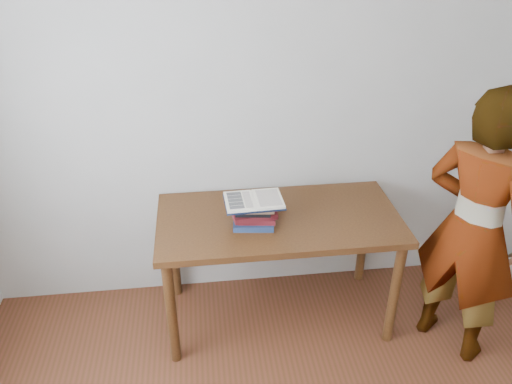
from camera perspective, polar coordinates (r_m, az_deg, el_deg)
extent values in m
cube|color=#B5B3AB|center=(2.95, 0.48, 10.01)|extent=(3.50, 0.04, 2.60)
cube|color=#4E2E13|center=(2.89, 2.64, -3.18)|extent=(1.40, 0.70, 0.04)
cylinder|color=#4E2E13|center=(2.87, -9.63, -13.45)|extent=(0.06, 0.06, 0.71)
cylinder|color=#4E2E13|center=(3.05, 15.55, -11.14)|extent=(0.06, 0.06, 0.71)
cylinder|color=#4E2E13|center=(3.31, -9.39, -6.61)|extent=(0.06, 0.06, 0.71)
cylinder|color=#4E2E13|center=(3.48, 12.20, -5.02)|extent=(0.06, 0.06, 0.71)
cube|color=navy|center=(2.80, -0.29, -3.45)|extent=(0.24, 0.19, 0.03)
cube|color=maroon|center=(2.79, 0.09, -2.86)|extent=(0.22, 0.16, 0.03)
cube|color=maroon|center=(2.77, -0.29, -2.34)|extent=(0.26, 0.19, 0.03)
cube|color=black|center=(2.75, -0.32, -1.89)|extent=(0.21, 0.17, 0.03)
cube|color=#9E7052|center=(2.73, -0.12, -1.42)|extent=(0.23, 0.19, 0.03)
cube|color=black|center=(2.72, -0.26, -1.14)|extent=(0.33, 0.23, 0.01)
cube|color=beige|center=(2.71, -1.92, -1.07)|extent=(0.16, 0.22, 0.01)
cube|color=beige|center=(2.73, 1.39, -0.79)|extent=(0.16, 0.22, 0.01)
cylinder|color=beige|center=(2.72, -0.26, -0.96)|extent=(0.02, 0.21, 0.01)
cube|color=black|center=(2.76, -2.57, -0.19)|extent=(0.08, 0.03, 0.00)
cube|color=black|center=(2.73, -2.47, -0.56)|extent=(0.08, 0.03, 0.00)
cube|color=black|center=(2.70, -2.38, -0.95)|extent=(0.08, 0.03, 0.00)
cube|color=black|center=(2.67, -2.28, -1.34)|extent=(0.08, 0.03, 0.00)
cube|color=black|center=(2.64, -2.18, -1.74)|extent=(0.08, 0.03, 0.00)
cube|color=silver|center=(2.71, -0.97, -0.84)|extent=(0.05, 0.17, 0.00)
cube|color=silver|center=(2.72, 1.46, -0.63)|extent=(0.13, 0.18, 0.00)
imported|color=tan|center=(2.91, 23.54, -4.00)|extent=(0.66, 0.70, 1.60)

